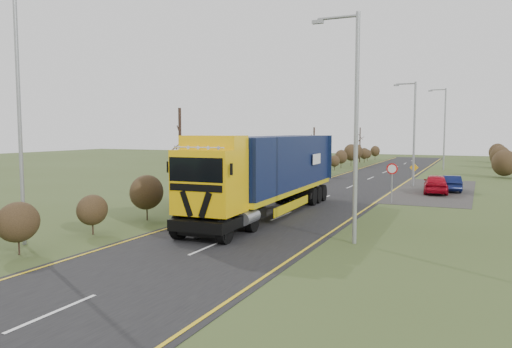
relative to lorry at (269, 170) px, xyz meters
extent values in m
plane|color=#39481E|center=(0.80, -4.12, -2.55)|extent=(160.00, 160.00, 0.00)
cube|color=black|center=(0.80, 5.88, -2.54)|extent=(8.00, 120.00, 0.02)
cube|color=#2B2826|center=(7.30, 15.88, -2.54)|extent=(6.00, 18.00, 0.02)
cube|color=gold|center=(-2.90, 5.88, -2.52)|extent=(0.12, 116.00, 0.01)
cube|color=gold|center=(4.50, 5.88, -2.52)|extent=(0.12, 116.00, 0.01)
cube|color=silver|center=(0.80, -16.12, -2.52)|extent=(0.12, 3.00, 0.01)
cube|color=silver|center=(0.80, -8.12, -2.52)|extent=(0.12, 3.00, 0.01)
cube|color=silver|center=(0.80, -0.12, -2.52)|extent=(0.12, 3.00, 0.01)
cube|color=silver|center=(0.80, 7.88, -2.52)|extent=(0.12, 3.00, 0.01)
cube|color=silver|center=(0.80, 15.88, -2.52)|extent=(0.12, 3.00, 0.01)
cube|color=silver|center=(0.80, 23.88, -2.52)|extent=(0.12, 3.00, 0.01)
cube|color=silver|center=(0.80, 31.88, -2.52)|extent=(0.12, 3.00, 0.01)
cube|color=silver|center=(0.80, 39.88, -2.52)|extent=(0.12, 3.00, 0.01)
cube|color=silver|center=(0.80, 47.88, -2.52)|extent=(0.12, 3.00, 0.01)
cube|color=silver|center=(0.80, 55.88, -2.52)|extent=(0.12, 3.00, 0.01)
ellipsoid|color=#2E2114|center=(-5.17, -12.12, -1.29)|extent=(1.34, 1.74, 1.54)
ellipsoid|color=#2E2114|center=(-5.22, -8.12, -1.42)|extent=(1.21, 1.57, 1.39)
ellipsoid|color=#2E2114|center=(-5.20, -4.12, -1.06)|extent=(1.58, 2.06, 1.82)
ellipsoid|color=#2E2114|center=(-5.18, -0.12, -0.71)|extent=(1.96, 2.55, 2.25)
ellipsoid|color=#2E2114|center=(-5.23, 3.88, -0.83)|extent=(1.83, 2.38, 2.10)
ellipsoid|color=#2E2114|center=(-5.15, 7.88, -1.27)|extent=(1.37, 1.78, 1.57)
ellipsoid|color=#2E2114|center=(-5.26, 11.88, -1.42)|extent=(1.20, 1.56, 1.38)
ellipsoid|color=#2E2114|center=(-5.12, 15.88, -1.09)|extent=(1.55, 2.02, 1.78)
ellipsoid|color=#2E2114|center=(-5.29, 19.88, -0.72)|extent=(1.95, 2.53, 2.24)
ellipsoid|color=#2E2114|center=(-5.10, 23.88, -0.81)|extent=(1.85, 2.41, 2.13)
ellipsoid|color=#2E2114|center=(-5.32, 27.88, -1.24)|extent=(1.40, 1.81, 1.61)
ellipsoid|color=#2E2114|center=(-5.07, 31.88, -1.43)|extent=(1.19, 1.55, 1.37)
ellipsoid|color=#2E2114|center=(-5.34, 35.88, -1.12)|extent=(1.52, 1.97, 1.75)
ellipsoid|color=#2E2114|center=(-5.04, 39.88, -0.74)|extent=(1.93, 2.51, 2.22)
ellipsoid|color=#2E2114|center=(-5.37, 43.88, -0.79)|extent=(1.88, 2.44, 2.16)
ellipsoid|color=#2E2114|center=(-5.02, 47.88, -1.21)|extent=(1.43, 1.85, 1.64)
ellipsoid|color=#2E2114|center=(-5.39, 51.88, -1.43)|extent=(1.19, 1.55, 1.37)
ellipsoid|color=#2E2114|center=(-5.00, 55.88, -1.16)|extent=(1.49, 1.93, 1.71)
cylinder|color=#312118|center=(-5.70, -0.12, 0.47)|extent=(0.18, 0.18, 6.05)
cylinder|color=#312118|center=(-5.70, 25.88, -0.02)|extent=(0.18, 0.18, 5.06)
cylinder|color=#312118|center=(-5.70, 47.88, 0.02)|extent=(0.18, 0.18, 5.15)
cube|color=black|center=(0.00, -5.61, -1.80)|extent=(2.73, 5.00, 0.48)
cube|color=#F1B70A|center=(0.00, -6.57, -0.04)|extent=(2.75, 2.44, 2.78)
cube|color=black|center=(0.00, -7.69, -1.96)|extent=(2.67, 0.22, 0.59)
cube|color=black|center=(-0.45, -7.75, -0.90)|extent=(0.64, 0.04, 1.15)
cube|color=black|center=(0.45, -7.75, -0.90)|extent=(0.64, 0.04, 1.15)
cube|color=black|center=(0.00, -7.72, 0.55)|extent=(2.51, 0.15, 1.01)
cube|color=black|center=(0.00, -7.75, -0.20)|extent=(2.46, 0.11, 0.30)
cube|color=#F1B70A|center=(0.00, -6.20, 1.65)|extent=(2.72, 1.59, 0.60)
cylinder|color=silver|center=(0.00, -7.48, 1.45)|extent=(2.35, 0.14, 0.06)
cube|color=black|center=(-1.53, -7.48, 0.60)|extent=(0.08, 0.12, 0.48)
cube|color=black|center=(1.53, -7.48, 0.60)|extent=(0.08, 0.12, 0.48)
cylinder|color=gray|center=(-1.23, -5.18, -1.75)|extent=(0.65, 1.41, 0.60)
cylinder|color=gray|center=(1.23, -5.18, -1.75)|extent=(0.65, 1.41, 0.60)
cube|color=gold|center=(0.00, 1.33, -1.24)|extent=(3.13, 13.54, 0.26)
cube|color=black|center=(0.00, 1.33, 0.36)|extent=(3.10, 13.11, 2.94)
cube|color=#0E1C3D|center=(0.00, 7.87, 0.36)|extent=(2.65, 0.15, 2.94)
cube|color=#0E1C3D|center=(0.00, -5.20, 0.36)|extent=(2.65, 0.15, 2.94)
cube|color=black|center=(0.00, 5.39, -1.86)|extent=(2.59, 3.93, 0.37)
cube|color=gold|center=(-1.30, 0.26, -1.96)|extent=(0.25, 5.87, 0.48)
cube|color=gold|center=(1.30, 0.26, -1.96)|extent=(0.25, 5.87, 0.48)
cylinder|color=black|center=(-1.12, -7.32, -2.00)|extent=(0.38, 1.12, 1.11)
cylinder|color=black|center=(1.12, -7.32, -2.00)|extent=(0.38, 1.12, 1.11)
cylinder|color=black|center=(-1.12, -4.65, -2.00)|extent=(0.38, 1.12, 1.11)
cylinder|color=black|center=(1.12, -4.65, -2.00)|extent=(0.38, 1.12, 1.11)
cylinder|color=black|center=(-1.12, 4.43, -2.00)|extent=(0.38, 1.12, 1.11)
cylinder|color=black|center=(1.12, 4.43, -2.00)|extent=(0.38, 1.12, 1.11)
cylinder|color=black|center=(-1.12, 5.50, -2.00)|extent=(0.38, 1.12, 1.11)
cylinder|color=black|center=(1.12, 5.50, -2.00)|extent=(0.38, 1.12, 1.11)
cylinder|color=black|center=(-1.12, 6.56, -2.00)|extent=(0.38, 1.12, 1.11)
cylinder|color=black|center=(1.12, 6.56, -2.00)|extent=(0.38, 1.12, 1.11)
imported|color=#AE0819|center=(7.67, 14.00, -1.82)|extent=(2.12, 4.41, 1.45)
imported|color=#0A1139|center=(8.62, 15.93, -1.94)|extent=(1.84, 3.86, 1.22)
cylinder|color=gray|center=(5.99, -4.96, 2.19)|extent=(0.18, 0.18, 9.48)
cylinder|color=gray|center=(5.15, -4.96, 6.77)|extent=(1.69, 0.12, 0.12)
cube|color=gray|center=(4.31, -4.96, 6.67)|extent=(0.47, 0.19, 0.15)
cylinder|color=gray|center=(5.49, 18.36, 1.83)|extent=(0.18, 0.18, 8.77)
cylinder|color=gray|center=(4.71, 18.36, 6.07)|extent=(1.56, 0.12, 0.12)
cube|color=gray|center=(3.93, 18.36, 5.97)|extent=(0.44, 0.18, 0.14)
cylinder|color=gray|center=(6.60, 37.74, 2.29)|extent=(0.18, 0.18, 9.68)
cylinder|color=gray|center=(5.74, 37.74, 6.96)|extent=(1.72, 0.12, 0.12)
cube|color=gray|center=(4.88, 37.74, 6.85)|extent=(0.48, 0.19, 0.15)
cylinder|color=gray|center=(-6.40, -10.82, 2.97)|extent=(0.16, 0.16, 11.04)
cylinder|color=gray|center=(5.46, 7.63, -1.43)|extent=(0.08, 0.08, 2.24)
cylinder|color=red|center=(5.46, 7.60, -0.31)|extent=(0.72, 0.04, 0.72)
cylinder|color=white|center=(5.46, 7.58, -0.31)|extent=(0.54, 0.02, 0.54)
cylinder|color=gray|center=(5.50, 18.83, -1.82)|extent=(0.08, 0.08, 1.46)
cube|color=#FFAD0E|center=(5.50, 18.78, -0.99)|extent=(0.74, 0.04, 0.74)
camera|label=1|loc=(10.73, -25.35, 2.16)|focal=35.00mm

